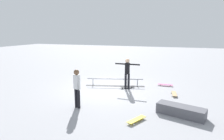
# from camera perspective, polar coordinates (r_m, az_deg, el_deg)

# --- Properties ---
(ground_plane) EXTENTS (60.00, 60.00, 0.00)m
(ground_plane) POSITION_cam_1_polar(r_m,az_deg,el_deg) (10.38, -0.56, -5.41)
(ground_plane) COLOR #9E9EA3
(grind_rail) EXTENTS (3.20, 1.09, 0.43)m
(grind_rail) POSITION_cam_1_polar(r_m,az_deg,el_deg) (10.76, 0.89, -3.76)
(grind_rail) COLOR black
(grind_rail) RESTS_ON ground_plane
(skate_ledge) EXTENTS (1.76, 0.98, 0.37)m
(skate_ledge) POSITION_cam_1_polar(r_m,az_deg,el_deg) (7.51, 19.58, -11.23)
(skate_ledge) COLOR #595960
(skate_ledge) RESTS_ON ground_plane
(skater_main) EXTENTS (1.31, 0.22, 1.62)m
(skater_main) POSITION_cam_1_polar(r_m,az_deg,el_deg) (10.05, 4.52, -0.45)
(skater_main) COLOR black
(skater_main) RESTS_ON ground_plane
(skateboard_main) EXTENTS (0.73, 0.68, 0.09)m
(skateboard_main) POSITION_cam_1_polar(r_m,az_deg,el_deg) (10.46, 4.58, -4.89)
(skateboard_main) COLOR black
(skateboard_main) RESTS_ON ground_plane
(bystander_white_shirt) EXTENTS (0.35, 0.24, 1.55)m
(bystander_white_shirt) POSITION_cam_1_polar(r_m,az_deg,el_deg) (7.68, -10.29, -4.78)
(bystander_white_shirt) COLOR black
(bystander_white_shirt) RESTS_ON ground_plane
(loose_skateboard_natural) EXTENTS (0.33, 0.82, 0.09)m
(loose_skateboard_natural) POSITION_cam_1_polar(r_m,az_deg,el_deg) (9.73, 17.86, -6.66)
(loose_skateboard_natural) COLOR tan
(loose_skateboard_natural) RESTS_ON ground_plane
(loose_skateboard_yellow) EXTENTS (0.54, 0.80, 0.09)m
(loose_skateboard_yellow) POSITION_cam_1_polar(r_m,az_deg,el_deg) (6.76, 7.22, -14.26)
(loose_skateboard_yellow) COLOR yellow
(loose_skateboard_yellow) RESTS_ON ground_plane
(loose_skateboard_pink) EXTENTS (0.80, 0.26, 0.09)m
(loose_skateboard_pink) POSITION_cam_1_polar(r_m,az_deg,el_deg) (11.22, 15.40, -4.15)
(loose_skateboard_pink) COLOR #E05993
(loose_skateboard_pink) RESTS_ON ground_plane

